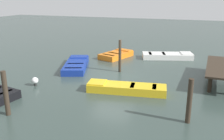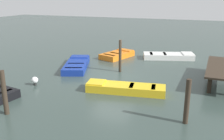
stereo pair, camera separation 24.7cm
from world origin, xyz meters
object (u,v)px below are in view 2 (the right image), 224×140
Objects in this scene: rowboat_blue at (77,65)px; marker_buoy at (35,80)px; mooring_piling_near_right at (120,56)px; mooring_piling_far_left at (187,102)px; rowboat_white at (169,56)px; rowboat_orange at (117,55)px; mooring_piling_far_right at (4,93)px; dock_segment at (224,69)px; rowboat_yellow at (125,88)px.

rowboat_blue is 8.56× the size of marker_buoy.
mooring_piling_far_left is (5.48, 4.58, -0.15)m from mooring_piling_near_right.
marker_buoy reaches higher than rowboat_white.
rowboat_white is (-4.83, 5.47, 0.00)m from rowboat_blue.
rowboat_orange and rowboat_white have the same top height.
rowboat_orange is at bearing -157.58° from mooring_piling_near_right.
mooring_piling_far_left is at bearing 39.92° from mooring_piling_near_right.
marker_buoy is (7.65, -2.04, 0.07)m from rowboat_orange.
mooring_piling_far_right is 3.53m from marker_buoy.
rowboat_blue is 2.29× the size of mooring_piling_far_left.
rowboat_orange is at bearing -112.69° from dock_segment.
rowboat_yellow is 5.64m from mooring_piling_far_right.
mooring_piling_far_right reaches higher than dock_segment.
rowboat_yellow is 2.28× the size of mooring_piling_far_left.
dock_segment is 2.71× the size of mooring_piling_far_left.
rowboat_blue is at bearing -87.29° from mooring_piling_near_right.
rowboat_white is at bearing 158.15° from mooring_piling_far_right.
mooring_piling_far_left reaches higher than marker_buoy.
dock_segment is 1.20× the size of rowboat_white.
rowboat_white is 10.55m from marker_buoy.
rowboat_yellow is at bearing -145.03° from rowboat_blue.
rowboat_blue is 3.93m from marker_buoy.
mooring_piling_near_right is at bearing -87.01° from dock_segment.
mooring_piling_far_right is at bearing -46.84° from dock_segment.
marker_buoy is (4.05, -3.53, -0.76)m from mooring_piling_near_right.
marker_buoy reaches higher than rowboat_yellow.
dock_segment is at bearing 131.03° from mooring_piling_far_right.
rowboat_white is 2.26× the size of mooring_piling_far_left.
mooring_piling_far_left is (10.16, 2.19, 0.68)m from rowboat_white.
rowboat_yellow is 2.16× the size of mooring_piling_far_right.
mooring_piling_far_left is 3.73× the size of marker_buoy.
marker_buoy reaches higher than rowboat_orange.
mooring_piling_far_right is 7.25m from mooring_piling_far_left.
dock_segment is 11.31m from mooring_piling_far_right.
mooring_piling_near_right is at bearing -140.08° from mooring_piling_far_left.
rowboat_white is 0.99× the size of rowboat_yellow.
mooring_piling_near_right is at bearing 138.91° from marker_buoy.
rowboat_orange is at bearing 178.60° from rowboat_white.
rowboat_white is 5.32m from mooring_piling_near_right.
rowboat_white is at bearing -68.89° from rowboat_blue.
rowboat_white is 2.14× the size of mooring_piling_far_right.
dock_segment is 2.57× the size of mooring_piling_far_right.
rowboat_orange is at bearing 165.06° from marker_buoy.
rowboat_blue is 7.30m from rowboat_white.
marker_buoy is (3.90, -0.45, 0.07)m from rowboat_blue.
rowboat_blue is at bearing -155.47° from rowboat_white.
mooring_piling_near_right is at bearing -139.32° from rowboat_orange.
mooring_piling_near_right is 4.35× the size of marker_buoy.
marker_buoy is at bearing -64.64° from dock_segment.
marker_buoy is (0.80, -4.93, 0.07)m from rowboat_yellow.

